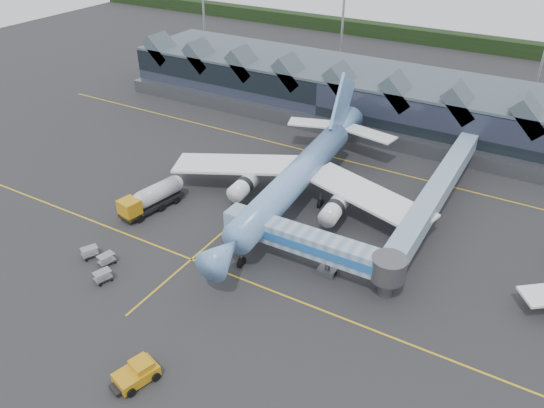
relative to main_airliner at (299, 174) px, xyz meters
The scene contains 10 objects.
ground 13.75m from the main_airliner, 113.28° to the right, with size 260.00×260.00×0.00m, color #232426.
taxi_stripes 7.11m from the main_airliner, 159.44° to the right, with size 120.00×60.00×0.01m.
tree_line_far 98.24m from the main_airliner, 92.99° to the left, with size 260.00×4.00×4.00m, color black.
terminal 36.87m from the main_airliner, 106.05° to the left, with size 90.00×22.25×12.52m.
light_masts 53.88m from the main_airliner, 72.67° to the left, with size 132.40×42.56×22.45m.
main_airliner is the anchor object (origin of this frame).
jet_bridge 17.15m from the main_airliner, 53.20° to the right, with size 23.94×4.13×5.38m.
fuel_truck 21.83m from the main_airliner, 143.80° to the right, with size 4.56×11.09×3.69m.
pushback_tug 38.18m from the main_airliner, 86.68° to the right, with size 3.89×5.05×2.04m.
baggage_carts 30.66m from the main_airliner, 117.53° to the right, with size 7.06×5.05×1.44m.
Camera 1 is at (36.49, -49.73, 42.12)m, focal length 35.00 mm.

